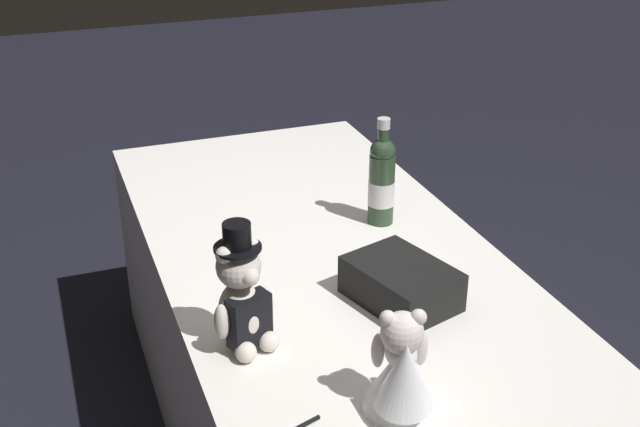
% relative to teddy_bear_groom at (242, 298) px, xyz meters
% --- Properties ---
extents(reception_table, '(1.88, 0.92, 0.71)m').
position_rel_teddy_bear_groom_xyz_m(reception_table, '(-0.40, 0.33, -0.48)').
color(reception_table, white).
rests_on(reception_table, ground_plane).
extents(teddy_bear_groom, '(0.15, 0.15, 0.31)m').
position_rel_teddy_bear_groom_xyz_m(teddy_bear_groom, '(0.00, 0.00, 0.00)').
color(teddy_bear_groom, silver).
rests_on(teddy_bear_groom, reception_table).
extents(teddy_bear_bride, '(0.21, 0.17, 0.23)m').
position_rel_teddy_bear_groom_xyz_m(teddy_bear_bride, '(0.33, 0.24, -0.02)').
color(teddy_bear_bride, white).
rests_on(teddy_bear_bride, reception_table).
extents(champagne_bottle, '(0.08, 0.08, 0.33)m').
position_rel_teddy_bear_groom_xyz_m(champagne_bottle, '(-0.47, 0.55, 0.01)').
color(champagne_bottle, '#293E28').
rests_on(champagne_bottle, reception_table).
extents(gift_case_black, '(0.31, 0.26, 0.10)m').
position_rel_teddy_bear_groom_xyz_m(gift_case_black, '(-0.05, 0.42, -0.08)').
color(gift_case_black, black).
rests_on(gift_case_black, reception_table).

